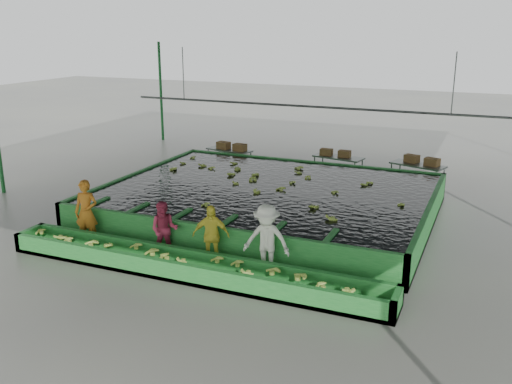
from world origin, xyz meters
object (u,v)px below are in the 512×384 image
at_px(worker_d, 267,240).
at_px(box_stack_mid, 335,156).
at_px(packing_table_mid, 338,167).
at_px(packing_table_right, 417,176).
at_px(worker_a, 86,212).
at_px(box_stack_right, 422,164).
at_px(worker_c, 211,236).
at_px(sorting_trough, 189,266).
at_px(packing_table_left, 229,159).
at_px(box_stack_left, 232,150).
at_px(worker_b, 164,230).
at_px(flotation_tank, 268,200).

relative_size(worker_d, box_stack_mid, 1.48).
bearing_deg(worker_d, packing_table_mid, 89.75).
xyz_separation_m(worker_d, packing_table_mid, (-0.83, 9.47, -0.45)).
bearing_deg(worker_d, packing_table_right, 71.42).
height_order(worker_a, packing_table_right, worker_a).
distance_m(packing_table_mid, box_stack_right, 3.20).
relative_size(worker_c, packing_table_mid, 0.82).
bearing_deg(packing_table_mid, worker_d, -84.99).
distance_m(sorting_trough, packing_table_left, 10.49).
distance_m(worker_d, box_stack_right, 9.69).
relative_size(sorting_trough, box_stack_mid, 8.35).
relative_size(packing_table_right, box_stack_left, 1.47).
bearing_deg(worker_b, worker_d, -19.67).
bearing_deg(box_stack_mid, packing_table_left, -174.15).
bearing_deg(box_stack_right, packing_table_right, -152.24).
xyz_separation_m(worker_c, box_stack_mid, (0.53, 9.48, 0.09)).
bearing_deg(sorting_trough, box_stack_left, 109.82).
bearing_deg(worker_a, box_stack_left, 76.00).
xyz_separation_m(flotation_tank, sorting_trough, (0.00, -5.10, -0.20)).
bearing_deg(worker_c, packing_table_right, 48.47).
relative_size(worker_a, worker_b, 1.20).
bearing_deg(flotation_tank, worker_a, -130.18).
height_order(worker_a, packing_table_mid, worker_a).
distance_m(box_stack_left, box_stack_mid, 4.28).
bearing_deg(packing_table_mid, packing_table_left, -174.36).
distance_m(sorting_trough, box_stack_mid, 10.32).
bearing_deg(flotation_tank, box_stack_right, 51.79).
relative_size(sorting_trough, packing_table_mid, 5.19).
bearing_deg(worker_d, box_stack_left, 114.86).
bearing_deg(box_stack_left, worker_c, -67.50).
height_order(worker_b, packing_table_right, worker_b).
bearing_deg(worker_b, box_stack_right, 41.51).
xyz_separation_m(flotation_tank, packing_table_right, (3.90, 5.04, -0.01)).
height_order(worker_d, packing_table_left, worker_d).
bearing_deg(worker_c, box_stack_right, 47.96).
height_order(worker_c, worker_d, worker_d).
bearing_deg(packing_table_left, worker_c, -66.89).
bearing_deg(sorting_trough, worker_a, 167.58).
height_order(packing_table_mid, box_stack_right, box_stack_right).
xyz_separation_m(packing_table_left, box_stack_left, (0.13, -0.05, 0.44)).
distance_m(packing_table_right, box_stack_mid, 3.20).
distance_m(worker_c, worker_d, 1.50).
bearing_deg(worker_a, packing_table_right, 37.82).
distance_m(sorting_trough, worker_d, 1.97).
height_order(worker_c, box_stack_left, worker_c).
relative_size(worker_a, box_stack_mid, 1.50).
xyz_separation_m(worker_d, packing_table_left, (-5.34, 9.03, -0.45)).
distance_m(box_stack_mid, box_stack_right, 3.29).
bearing_deg(worker_b, packing_table_mid, 58.33).
relative_size(packing_table_mid, box_stack_left, 1.45).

